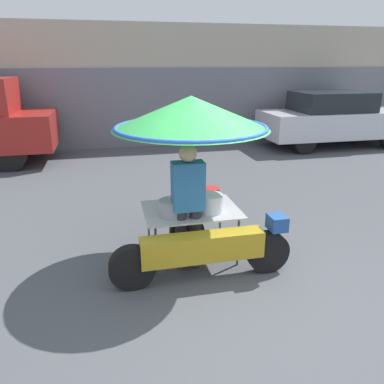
# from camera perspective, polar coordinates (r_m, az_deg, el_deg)

# --- Properties ---
(ground_plane) EXTENTS (36.00, 36.00, 0.00)m
(ground_plane) POSITION_cam_1_polar(r_m,az_deg,el_deg) (4.40, 8.80, -15.08)
(ground_plane) COLOR #4C4F54
(shopfront_building) EXTENTS (28.00, 2.06, 3.54)m
(shopfront_building) POSITION_cam_1_polar(r_m,az_deg,el_deg) (12.55, -6.71, 15.88)
(shopfront_building) COLOR #B2A893
(shopfront_building) RESTS_ON ground
(vendor_motorcycle_cart) EXTENTS (2.18, 1.89, 2.09)m
(vendor_motorcycle_cart) POSITION_cam_1_polar(r_m,az_deg,el_deg) (4.50, 0.10, 8.63)
(vendor_motorcycle_cart) COLOR black
(vendor_motorcycle_cart) RESTS_ON ground
(vendor_person) EXTENTS (0.38, 0.22, 1.58)m
(vendor_person) POSITION_cam_1_polar(r_m,az_deg,el_deg) (4.48, -0.60, -1.45)
(vendor_person) COLOR #2D2D33
(vendor_person) RESTS_ON ground
(parked_car) EXTENTS (4.53, 1.75, 1.63)m
(parked_car) POSITION_cam_1_polar(r_m,az_deg,el_deg) (12.31, 20.91, 10.37)
(parked_car) COLOR black
(parked_car) RESTS_ON ground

